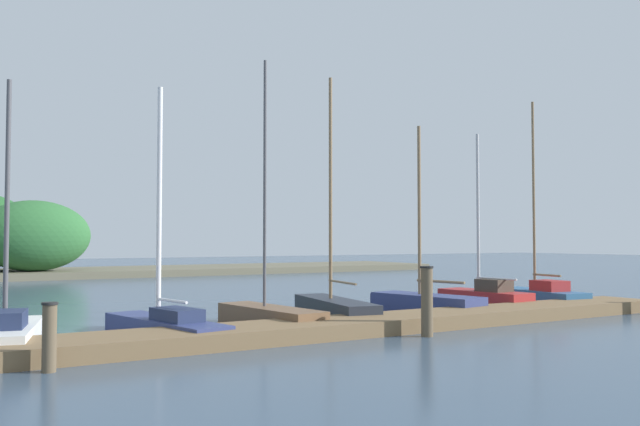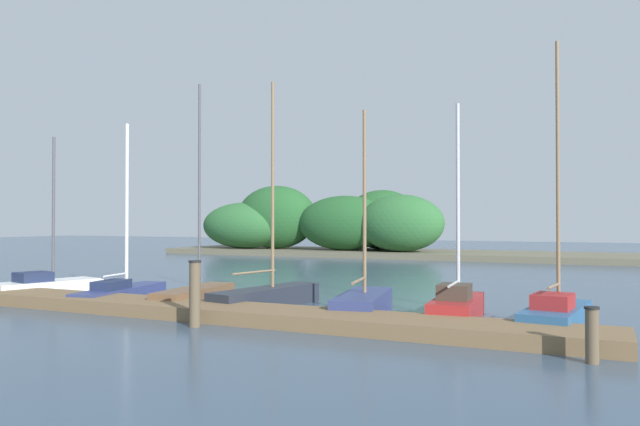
{
  "view_description": "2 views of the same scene",
  "coord_description": "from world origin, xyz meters",
  "px_view_note": "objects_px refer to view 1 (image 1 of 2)",
  "views": [
    {
      "loc": [
        -10.02,
        -0.67,
        2.19
      ],
      "look_at": [
        -0.28,
        15.28,
        2.95
      ],
      "focal_mm": 37.47,
      "sensor_mm": 36.0,
      "label": 1
    },
    {
      "loc": [
        8.92,
        -0.79,
        2.53
      ],
      "look_at": [
        1.25,
        15.43,
        2.79
      ],
      "focal_mm": 33.95,
      "sensor_mm": 36.0,
      "label": 2
    }
  ],
  "objects_px": {
    "sailboat_3": "(332,306)",
    "mooring_piling_0": "(49,337)",
    "sailboat_2": "(267,314)",
    "mooring_piling_1": "(427,301)",
    "sailboat_4": "(422,302)",
    "sailboat_0": "(3,333)",
    "sailboat_1": "(162,322)",
    "sailboat_5": "(482,296)",
    "sailboat_6": "(538,294)"
  },
  "relations": [
    {
      "from": "sailboat_3",
      "to": "mooring_piling_0",
      "type": "relative_size",
      "value": 5.83
    },
    {
      "from": "sailboat_3",
      "to": "sailboat_2",
      "type": "bearing_deg",
      "value": 113.03
    },
    {
      "from": "mooring_piling_1",
      "to": "sailboat_4",
      "type": "bearing_deg",
      "value": 51.13
    },
    {
      "from": "sailboat_2",
      "to": "sailboat_3",
      "type": "height_order",
      "value": "sailboat_2"
    },
    {
      "from": "sailboat_0",
      "to": "sailboat_3",
      "type": "height_order",
      "value": "sailboat_3"
    },
    {
      "from": "sailboat_1",
      "to": "sailboat_5",
      "type": "xyz_separation_m",
      "value": [
        10.63,
        0.66,
        0.06
      ]
    },
    {
      "from": "sailboat_4",
      "to": "sailboat_3",
      "type": "bearing_deg",
      "value": 76.13
    },
    {
      "from": "sailboat_6",
      "to": "sailboat_4",
      "type": "bearing_deg",
      "value": 95.91
    },
    {
      "from": "sailboat_0",
      "to": "sailboat_2",
      "type": "relative_size",
      "value": 0.81
    },
    {
      "from": "sailboat_5",
      "to": "mooring_piling_1",
      "type": "distance_m",
      "value": 6.63
    },
    {
      "from": "sailboat_3",
      "to": "mooring_piling_1",
      "type": "xyz_separation_m",
      "value": [
        0.13,
        -3.82,
        0.44
      ]
    },
    {
      "from": "sailboat_4",
      "to": "sailboat_6",
      "type": "relative_size",
      "value": 0.82
    },
    {
      "from": "sailboat_1",
      "to": "sailboat_2",
      "type": "height_order",
      "value": "sailboat_2"
    },
    {
      "from": "mooring_piling_0",
      "to": "sailboat_3",
      "type": "bearing_deg",
      "value": 25.01
    },
    {
      "from": "sailboat_3",
      "to": "sailboat_6",
      "type": "relative_size",
      "value": 0.98
    },
    {
      "from": "sailboat_0",
      "to": "sailboat_1",
      "type": "height_order",
      "value": "sailboat_1"
    },
    {
      "from": "sailboat_4",
      "to": "mooring_piling_0",
      "type": "xyz_separation_m",
      "value": [
        -10.98,
        -3.51,
        0.24
      ]
    },
    {
      "from": "sailboat_1",
      "to": "sailboat_5",
      "type": "distance_m",
      "value": 10.65
    },
    {
      "from": "sailboat_6",
      "to": "sailboat_2",
      "type": "bearing_deg",
      "value": 98.23
    },
    {
      "from": "sailboat_3",
      "to": "mooring_piling_1",
      "type": "relative_size",
      "value": 4.22
    },
    {
      "from": "sailboat_3",
      "to": "sailboat_6",
      "type": "distance_m",
      "value": 8.01
    },
    {
      "from": "sailboat_3",
      "to": "mooring_piling_0",
      "type": "height_order",
      "value": "sailboat_3"
    },
    {
      "from": "sailboat_4",
      "to": "sailboat_5",
      "type": "bearing_deg",
      "value": -98.56
    },
    {
      "from": "sailboat_0",
      "to": "sailboat_4",
      "type": "xyz_separation_m",
      "value": [
        11.37,
        0.66,
        0.0
      ]
    },
    {
      "from": "sailboat_5",
      "to": "sailboat_6",
      "type": "bearing_deg",
      "value": -97.78
    },
    {
      "from": "sailboat_0",
      "to": "sailboat_6",
      "type": "relative_size",
      "value": 0.79
    },
    {
      "from": "sailboat_0",
      "to": "sailboat_4",
      "type": "distance_m",
      "value": 11.39
    },
    {
      "from": "sailboat_1",
      "to": "sailboat_6",
      "type": "bearing_deg",
      "value": -98.66
    },
    {
      "from": "sailboat_3",
      "to": "mooring_piling_0",
      "type": "bearing_deg",
      "value": 125.45
    },
    {
      "from": "sailboat_2",
      "to": "mooring_piling_0",
      "type": "bearing_deg",
      "value": 112.42
    },
    {
      "from": "sailboat_2",
      "to": "mooring_piling_0",
      "type": "relative_size",
      "value": 5.87
    },
    {
      "from": "sailboat_1",
      "to": "sailboat_6",
      "type": "xyz_separation_m",
      "value": [
        13.03,
        0.49,
        0.03
      ]
    },
    {
      "from": "sailboat_2",
      "to": "sailboat_4",
      "type": "height_order",
      "value": "sailboat_2"
    },
    {
      "from": "sailboat_2",
      "to": "sailboat_6",
      "type": "height_order",
      "value": "sailboat_6"
    },
    {
      "from": "sailboat_4",
      "to": "sailboat_6",
      "type": "height_order",
      "value": "sailboat_6"
    },
    {
      "from": "sailboat_6",
      "to": "sailboat_0",
      "type": "bearing_deg",
      "value": 98.9
    },
    {
      "from": "sailboat_1",
      "to": "sailboat_3",
      "type": "distance_m",
      "value": 5.08
    },
    {
      "from": "sailboat_6",
      "to": "mooring_piling_0",
      "type": "distance_m",
      "value": 16.29
    },
    {
      "from": "sailboat_1",
      "to": "sailboat_4",
      "type": "distance_m",
      "value": 8.11
    },
    {
      "from": "sailboat_0",
      "to": "sailboat_6",
      "type": "bearing_deg",
      "value": -73.86
    },
    {
      "from": "sailboat_5",
      "to": "mooring_piling_0",
      "type": "distance_m",
      "value": 13.98
    },
    {
      "from": "sailboat_1",
      "to": "sailboat_3",
      "type": "relative_size",
      "value": 0.85
    },
    {
      "from": "sailboat_5",
      "to": "sailboat_4",
      "type": "bearing_deg",
      "value": 88.19
    },
    {
      "from": "sailboat_1",
      "to": "mooring_piling_1",
      "type": "distance_m",
      "value": 6.02
    },
    {
      "from": "sailboat_6",
      "to": "mooring_piling_0",
      "type": "xyz_separation_m",
      "value": [
        -15.92,
        -3.43,
        0.2
      ]
    },
    {
      "from": "sailboat_5",
      "to": "mooring_piling_0",
      "type": "relative_size",
      "value": 4.85
    },
    {
      "from": "sailboat_4",
      "to": "mooring_piling_0",
      "type": "relative_size",
      "value": 4.86
    },
    {
      "from": "sailboat_2",
      "to": "sailboat_4",
      "type": "relative_size",
      "value": 1.21
    },
    {
      "from": "sailboat_4",
      "to": "sailboat_6",
      "type": "bearing_deg",
      "value": -101.47
    },
    {
      "from": "sailboat_2",
      "to": "mooring_piling_1",
      "type": "relative_size",
      "value": 4.25
    }
  ]
}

